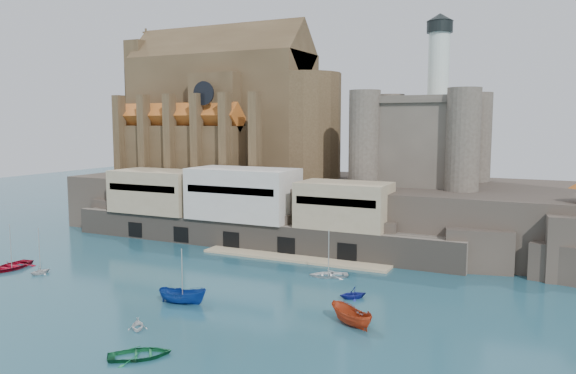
% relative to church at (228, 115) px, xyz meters
% --- Properties ---
extents(ground, '(300.00, 300.00, 0.00)m').
position_rel_church_xyz_m(ground, '(24.13, -41.85, -22.13)').
color(ground, '#184151').
rests_on(ground, ground).
extents(promontory, '(100.00, 36.00, 10.00)m').
position_rel_church_xyz_m(promontory, '(23.94, -2.48, -17.20)').
color(promontory, '#2C2621').
rests_on(promontory, ground).
extents(quay, '(70.00, 12.00, 13.05)m').
position_rel_church_xyz_m(quay, '(13.94, -18.78, -16.06)').
color(quay, '#665D52').
rests_on(quay, ground).
extents(church, '(47.00, 25.93, 30.51)m').
position_rel_church_xyz_m(church, '(0.00, 0.00, 0.00)').
color(church, '#463520').
rests_on(church, promontory).
extents(castle_keep, '(21.20, 21.20, 29.30)m').
position_rel_church_xyz_m(castle_keep, '(40.21, -0.78, -3.81)').
color(castle_keep, '#4C453C').
rests_on(castle_keep, promontory).
extents(boat_0, '(4.82, 2.08, 6.53)m').
position_rel_church_xyz_m(boat_0, '(-7.71, -46.23, -22.13)').
color(boat_0, maroon).
rests_on(boat_0, ground).
extents(boat_1, '(2.78, 2.63, 2.77)m').
position_rel_church_xyz_m(boat_1, '(24.19, -56.83, -22.13)').
color(boat_1, silver).
rests_on(boat_1, ground).
extents(boat_2, '(2.65, 2.61, 5.79)m').
position_rel_church_xyz_m(boat_2, '(23.48, -48.31, -22.13)').
color(boat_2, navy).
rests_on(boat_2, ground).
extents(boat_3, '(3.47, 3.77, 5.57)m').
position_rel_church_xyz_m(boat_3, '(29.02, -62.13, -22.13)').
color(boat_3, '#146739').
rests_on(boat_3, ground).
extents(boat_4, '(2.69, 1.92, 2.86)m').
position_rel_church_xyz_m(boat_4, '(-1.69, -46.48, -22.13)').
color(boat_4, silver).
rests_on(boat_4, ground).
extents(boat_5, '(3.02, 3.00, 5.77)m').
position_rel_church_xyz_m(boat_5, '(43.17, -46.39, -22.13)').
color(boat_5, '#AB3918').
rests_on(boat_5, ground).
extents(boat_6, '(2.74, 3.86, 5.30)m').
position_rel_church_xyz_m(boat_6, '(34.41, -30.45, -22.13)').
color(boat_6, white).
rests_on(boat_6, ground).
extents(boat_7, '(3.19, 3.28, 3.30)m').
position_rel_church_xyz_m(boat_7, '(40.51, -38.05, -22.13)').
color(boat_7, navy).
rests_on(boat_7, ground).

